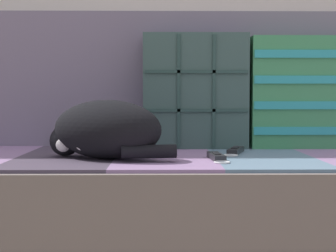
# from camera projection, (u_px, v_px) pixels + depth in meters

# --- Properties ---
(couch) EXTENTS (2.05, 0.85, 0.41)m
(couch) POSITION_uv_depth(u_px,v_px,m) (211.00, 213.00, 1.79)
(couch) COLOR brown
(couch) RESTS_ON ground_plane
(sofa_backrest) EXTENTS (2.01, 0.14, 0.54)m
(sofa_backrest) POSITION_uv_depth(u_px,v_px,m) (203.00, 79.00, 2.12)
(sofa_backrest) COLOR slate
(sofa_backrest) RESTS_ON couch
(throw_pillow_quilted) EXTENTS (0.40, 0.14, 0.44)m
(throw_pillow_quilted) POSITION_uv_depth(u_px,v_px,m) (195.00, 91.00, 1.97)
(throw_pillow_quilted) COLOR #38514C
(throw_pillow_quilted) RESTS_ON couch
(throw_pillow_striped) EXTENTS (0.41, 0.14, 0.42)m
(throw_pillow_striped) POSITION_uv_depth(u_px,v_px,m) (303.00, 93.00, 1.98)
(throw_pillow_striped) COLOR #3D8956
(throw_pillow_striped) RESTS_ON couch
(sleeping_cat) EXTENTS (0.43, 0.33, 0.19)m
(sleeping_cat) POSITION_uv_depth(u_px,v_px,m) (104.00, 131.00, 1.62)
(sleeping_cat) COLOR black
(sleeping_cat) RESTS_ON couch
(game_remote_near) EXTENTS (0.06, 0.19, 0.02)m
(game_remote_near) POSITION_uv_depth(u_px,v_px,m) (217.00, 157.00, 1.60)
(game_remote_near) COLOR black
(game_remote_near) RESTS_ON couch
(game_remote_far) EXTENTS (0.10, 0.20, 0.02)m
(game_remote_far) POSITION_uv_depth(u_px,v_px,m) (235.00, 151.00, 1.79)
(game_remote_far) COLOR black
(game_remote_far) RESTS_ON couch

